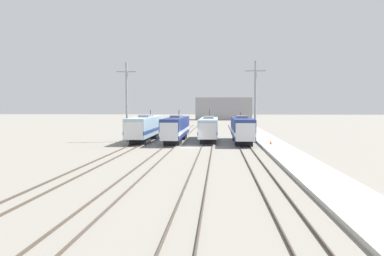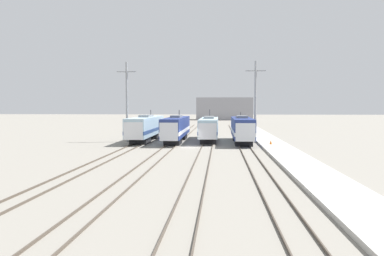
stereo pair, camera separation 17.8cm
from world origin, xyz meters
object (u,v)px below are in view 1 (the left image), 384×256
object	(u,v)px
locomotive_center_left	(176,128)
catenary_tower_left	(127,101)
locomotive_center_right	(209,128)
catenary_tower_right	(255,101)
traffic_cone	(271,142)
locomotive_far_left	(146,128)
locomotive_far_right	(242,129)

from	to	relation	value
locomotive_center_left	catenary_tower_left	bearing A→B (deg)	-177.70
locomotive_center_right	catenary_tower_right	distance (m)	8.64
locomotive_center_left	traffic_cone	world-z (taller)	locomotive_center_left
traffic_cone	locomotive_center_right	bearing A→B (deg)	140.59
locomotive_far_left	locomotive_far_right	distance (m)	15.58
locomotive_center_right	catenary_tower_right	xyz separation A→B (m)	(7.16, -1.97, 4.42)
locomotive_center_left	locomotive_far_right	world-z (taller)	locomotive_center_left
locomotive_far_left	catenary_tower_right	xyz separation A→B (m)	(17.42, -1.76, 4.32)
locomotive_center_left	catenary_tower_left	distance (m)	8.87
locomotive_center_right	traffic_cone	xyz separation A→B (m)	(8.85, -7.27, -1.46)
locomotive_far_left	catenary_tower_right	size ratio (longest dim) A/B	1.48
locomotive_far_left	traffic_cone	distance (m)	20.43
locomotive_far_left	catenary_tower_right	bearing A→B (deg)	-5.77
locomotive_center_left	catenary_tower_right	size ratio (longest dim) A/B	1.45
locomotive_center_left	locomotive_center_right	size ratio (longest dim) A/B	1.11
locomotive_far_right	traffic_cone	xyz separation A→B (m)	(3.73, -4.62, -1.54)
locomotive_far_left	catenary_tower_left	world-z (taller)	catenary_tower_left
locomotive_center_left	traffic_cone	size ratio (longest dim) A/B	30.74
locomotive_center_left	locomotive_center_right	bearing A→B (deg)	17.91
catenary_tower_left	catenary_tower_right	size ratio (longest dim) A/B	1.00
locomotive_center_right	traffic_cone	bearing A→B (deg)	-39.41
locomotive_far_left	locomotive_center_right	size ratio (longest dim) A/B	1.13
locomotive_far_left	locomotive_far_right	size ratio (longest dim) A/B	1.14
locomotive_center_left	locomotive_far_right	xyz separation A→B (m)	(10.26, -1.00, -0.01)
locomotive_center_right	traffic_cone	size ratio (longest dim) A/B	27.77
locomotive_far_left	catenary_tower_left	distance (m)	5.34
locomotive_far_right	catenary_tower_right	world-z (taller)	catenary_tower_right
locomotive_far_right	locomotive_center_right	bearing A→B (deg)	152.59
locomotive_center_left	locomotive_far_right	distance (m)	10.30
locomotive_far_left	locomotive_center_right	xyz separation A→B (m)	(10.26, 0.21, -0.10)
locomotive_far_right	traffic_cone	bearing A→B (deg)	-51.09
locomotive_center_left	catenary_tower_right	xyz separation A→B (m)	(12.29, -0.31, 4.33)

